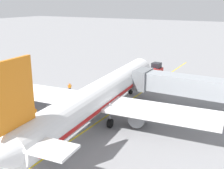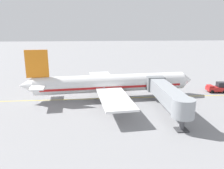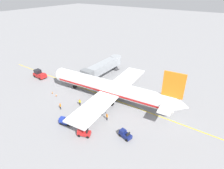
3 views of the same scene
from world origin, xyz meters
name	(u,v)px [view 1 (image 1 of 3)]	position (x,y,z in m)	size (l,w,h in m)	color
ground_plane	(106,117)	(0.00, 0.00, 0.00)	(400.00, 400.00, 0.00)	gray
gate_lead_in_line	(106,117)	(0.00, 0.00, 0.00)	(0.24, 80.00, 0.01)	gold
parked_airliner	(99,96)	(-0.33, -1.09, 3.19)	(30.35, 37.35, 10.63)	white
jet_bridge	(193,86)	(9.21, 8.13, 3.46)	(17.11, 3.50, 4.98)	#93999E
pushback_tractor	(155,70)	(-2.50, 24.29, 1.10)	(2.52, 4.55, 2.40)	#B21E1E
baggage_tug_lead	(36,94)	(-13.56, 1.11, 0.71)	(1.91, 2.74, 1.62)	#1E339E
baggage_tug_trailing	(6,104)	(-13.95, -4.44, 0.71)	(2.05, 2.77, 1.62)	#B21E1E
baggage_cart_front	(67,101)	(-6.83, 0.41, 0.95)	(1.44, 2.94, 1.58)	#4C4C51
baggage_cart_second_in_train	(56,108)	(-6.32, -2.68, 0.95)	(1.44, 2.94, 1.58)	#4C4C51
ground_crew_wing_walker	(35,113)	(-7.61, -5.33, 0.95)	(0.39, 0.69, 1.69)	#232328
ground_crew_loader	(70,87)	(-10.53, 5.86, 0.95)	(0.63, 0.51, 1.69)	#232328
ground_crew_marshaller	(79,95)	(-6.81, 3.25, 0.95)	(0.27, 0.73, 1.69)	#232328
safety_cone_nose_left	(104,86)	(-7.16, 11.39, 0.29)	(0.36, 0.36, 0.59)	black
safety_cone_nose_right	(111,83)	(-6.80, 13.34, 0.29)	(0.36, 0.36, 0.59)	black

